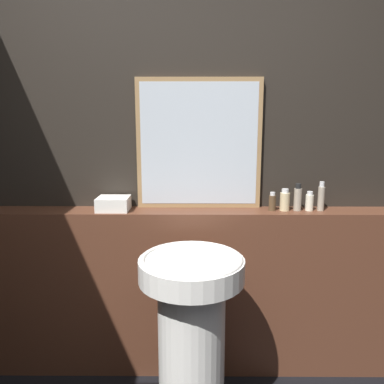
{
  "coord_description": "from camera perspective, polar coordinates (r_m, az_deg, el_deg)",
  "views": [
    {
      "loc": [
        0.03,
        -0.46,
        1.49
      ],
      "look_at": [
        0.02,
        1.5,
        1.11
      ],
      "focal_mm": 35.0,
      "sensor_mm": 36.0,
      "label": 1
    }
  ],
  "objects": [
    {
      "name": "wall_back",
      "position": [
        2.2,
        -0.45,
        4.73
      ],
      "size": [
        8.0,
        0.06,
        2.5
      ],
      "color": "black",
      "rests_on": "ground_plane"
    },
    {
      "name": "vanity_counter",
      "position": [
        2.29,
        -0.46,
        -14.86
      ],
      "size": [
        2.48,
        0.2,
        0.98
      ],
      "color": "#512D1E",
      "rests_on": "ground_plane"
    },
    {
      "name": "pedestal_sink",
      "position": [
        1.89,
        -0.08,
        -20.48
      ],
      "size": [
        0.49,
        0.49,
        0.88
      ],
      "color": "silver",
      "rests_on": "ground_plane"
    },
    {
      "name": "mirror",
      "position": [
        2.15,
        1.06,
        7.31
      ],
      "size": [
        0.71,
        0.03,
        0.74
      ],
      "color": "#937047",
      "rests_on": "vanity_counter"
    },
    {
      "name": "towel_stack",
      "position": [
        2.16,
        -11.87,
        -1.75
      ],
      "size": [
        0.18,
        0.16,
        0.08
      ],
      "color": "silver",
      "rests_on": "vanity_counter"
    },
    {
      "name": "shampoo_bottle",
      "position": [
        2.16,
        12.14,
        -1.51
      ],
      "size": [
        0.04,
        0.04,
        0.11
      ],
      "color": "#4C3823",
      "rests_on": "vanity_counter"
    },
    {
      "name": "conditioner_bottle",
      "position": [
        2.17,
        13.95,
        -1.27
      ],
      "size": [
        0.05,
        0.05,
        0.12
      ],
      "color": "#C6B284",
      "rests_on": "vanity_counter"
    },
    {
      "name": "lotion_bottle",
      "position": [
        2.18,
        15.81,
        -0.91
      ],
      "size": [
        0.04,
        0.04,
        0.15
      ],
      "color": "gray",
      "rests_on": "vanity_counter"
    },
    {
      "name": "body_wash_bottle",
      "position": [
        2.21,
        17.46,
        -1.42
      ],
      "size": [
        0.04,
        0.04,
        0.11
      ],
      "color": "beige",
      "rests_on": "vanity_counter"
    },
    {
      "name": "hand_soap_bottle",
      "position": [
        2.22,
        19.08,
        -0.77
      ],
      "size": [
        0.04,
        0.04,
        0.17
      ],
      "color": "gray",
      "rests_on": "vanity_counter"
    }
  ]
}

